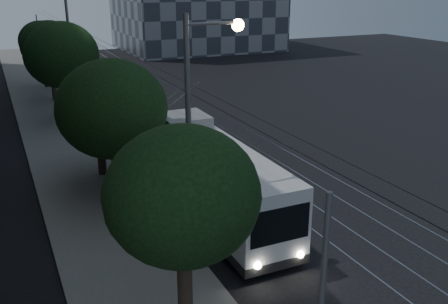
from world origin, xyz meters
name	(u,v)px	position (x,y,z in m)	size (l,w,h in m)	color
ground	(284,213)	(0.00, 0.00, 0.00)	(120.00, 120.00, 0.00)	black
sidewalk	(55,123)	(-7.50, 20.00, 0.07)	(5.00, 90.00, 0.15)	slate
tram_rails	(182,109)	(2.50, 20.00, 0.01)	(4.52, 90.00, 0.02)	gray
overhead_wires	(85,74)	(-4.97, 20.00, 3.47)	(2.23, 90.00, 6.00)	black
trolleybus	(208,173)	(-2.94, 1.88, 1.75)	(2.83, 12.79, 5.63)	silver
pickup_silver	(169,151)	(-2.70, 8.00, 0.89)	(2.97, 6.43, 1.79)	#9EA0A6
car_white_a	(128,117)	(-2.70, 17.03, 0.70)	(1.64, 4.08, 1.39)	silver
car_white_b	(120,108)	(-2.70, 19.50, 0.77)	(2.16, 5.32, 1.54)	silver
car_white_c	(97,89)	(-2.70, 28.03, 0.64)	(1.36, 3.91, 1.29)	#B3B3B7
car_white_d	(82,77)	(-2.87, 34.72, 0.65)	(1.54, 3.82, 1.30)	silver
tree_0	(182,196)	(-7.00, -5.92, 4.57)	(4.28, 4.28, 6.52)	black
tree_1	(112,109)	(-6.50, 4.47, 4.54)	(5.04, 5.04, 6.82)	black
tree_2	(97,106)	(-6.50, 8.00, 3.88)	(4.25, 4.25, 5.81)	black
tree_3	(62,55)	(-6.50, 20.00, 4.95)	(5.30, 5.30, 7.35)	black
tree_4	(49,46)	(-6.50, 27.32, 4.76)	(4.74, 4.74, 6.91)	black
tree_5	(42,41)	(-6.50, 33.57, 4.52)	(4.25, 4.25, 6.46)	black
streetlamp_near	(199,117)	(-4.80, -1.77, 5.50)	(2.22, 0.44, 9.05)	slate
streetlamp_far	(75,41)	(-5.39, 20.38, 5.86)	(2.36, 0.44, 9.70)	slate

